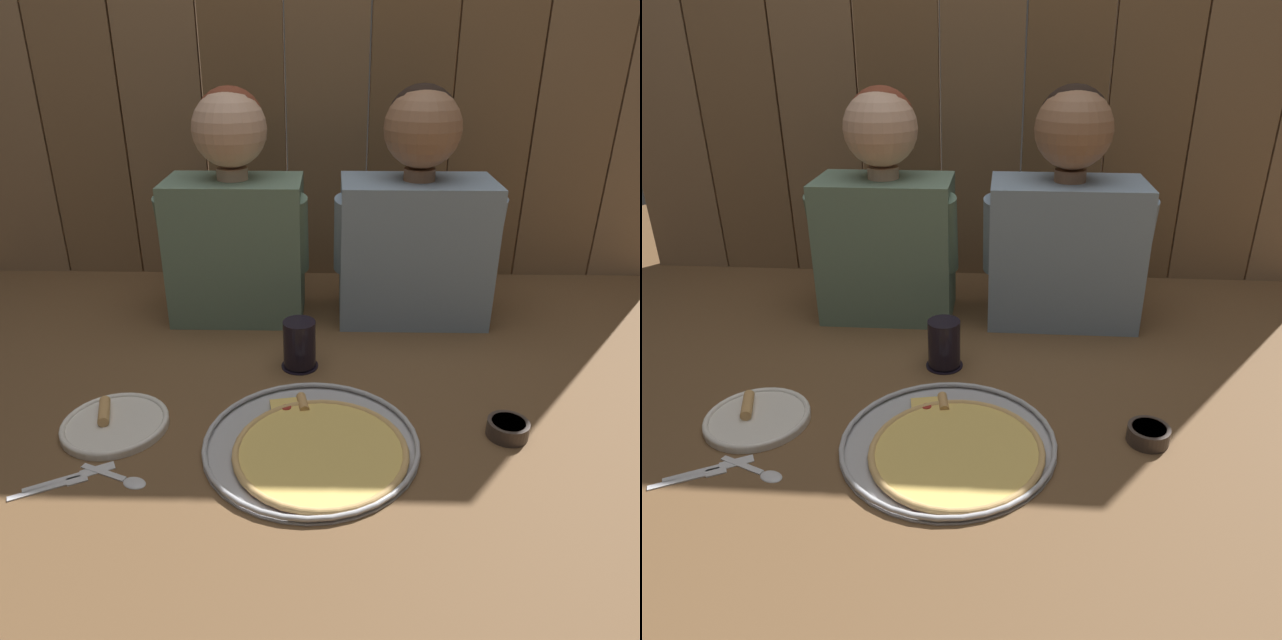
% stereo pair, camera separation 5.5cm
% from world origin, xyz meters
% --- Properties ---
extents(ground_plane, '(3.20, 3.20, 0.00)m').
position_xyz_m(ground_plane, '(0.00, 0.00, 0.00)').
color(ground_plane, brown).
extents(pizza_tray, '(0.42, 0.42, 0.03)m').
position_xyz_m(pizza_tray, '(-0.01, -0.10, 0.01)').
color(pizza_tray, '#B2B2B7').
rests_on(pizza_tray, ground).
extents(dinner_plate, '(0.21, 0.21, 0.03)m').
position_xyz_m(dinner_plate, '(-0.41, -0.03, 0.01)').
color(dinner_plate, white).
rests_on(dinner_plate, ground).
extents(drinking_glass, '(0.09, 0.09, 0.12)m').
position_xyz_m(drinking_glass, '(-0.06, 0.22, 0.06)').
color(drinking_glass, black).
rests_on(drinking_glass, ground).
extents(dipping_bowl, '(0.08, 0.08, 0.03)m').
position_xyz_m(dipping_bowl, '(0.37, -0.04, 0.02)').
color(dipping_bowl, '#3D332D').
rests_on(dipping_bowl, ground).
extents(table_fork, '(0.12, 0.07, 0.01)m').
position_xyz_m(table_fork, '(-0.47, -0.21, 0.00)').
color(table_fork, silver).
rests_on(table_fork, ground).
extents(table_knife, '(0.14, 0.09, 0.01)m').
position_xyz_m(table_knife, '(-0.44, -0.18, 0.00)').
color(table_knife, silver).
rests_on(table_knife, ground).
extents(table_spoon, '(0.14, 0.07, 0.01)m').
position_xyz_m(table_spoon, '(-0.35, -0.19, 0.00)').
color(table_spoon, silver).
rests_on(table_spoon, ground).
extents(diner_left, '(0.39, 0.21, 0.60)m').
position_xyz_m(diner_left, '(-0.24, 0.51, 0.28)').
color(diner_left, slate).
rests_on(diner_left, ground).
extents(diner_right, '(0.43, 0.22, 0.61)m').
position_xyz_m(diner_right, '(0.24, 0.51, 0.28)').
color(diner_right, '#849EB7').
rests_on(diner_right, ground).
extents(wooden_backdrop_wall, '(2.19, 0.03, 1.47)m').
position_xyz_m(wooden_backdrop_wall, '(0.00, 0.85, 0.74)').
color(wooden_backdrop_wall, '#8A6C4D').
rests_on(wooden_backdrop_wall, ground).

